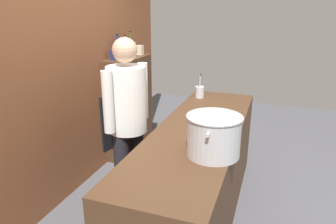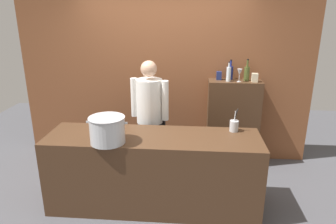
{
  "view_description": "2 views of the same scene",
  "coord_description": "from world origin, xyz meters",
  "px_view_note": "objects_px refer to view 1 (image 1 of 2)",
  "views": [
    {
      "loc": [
        -2.44,
        -0.58,
        1.89
      ],
      "look_at": [
        0.05,
        0.3,
        1.0
      ],
      "focal_mm": 33.17,
      "sensor_mm": 36.0,
      "label": 1
    },
    {
      "loc": [
        0.44,
        -3.2,
        2.26
      ],
      "look_at": [
        0.13,
        0.43,
        1.05
      ],
      "focal_mm": 32.85,
      "sensor_mm": 36.0,
      "label": 2
    }
  ],
  "objects_px": {
    "wine_glass_tall": "(133,46)",
    "spice_tin_navy": "(114,55)",
    "chef": "(127,117)",
    "utensil_crock": "(200,92)",
    "wine_bottle_clear": "(126,50)",
    "spice_tin_cream": "(140,50)",
    "wine_bottle_olive": "(131,47)",
    "wine_bottle_cobalt": "(118,49)",
    "stockpot_large": "(214,136)"
  },
  "relations": [
    {
      "from": "utensil_crock",
      "to": "wine_bottle_clear",
      "type": "distance_m",
      "value": 1.02
    },
    {
      "from": "spice_tin_navy",
      "to": "spice_tin_cream",
      "type": "distance_m",
      "value": 0.5
    },
    {
      "from": "wine_bottle_olive",
      "to": "spice_tin_navy",
      "type": "xyz_separation_m",
      "value": [
        -0.39,
        0.02,
        -0.05
      ]
    },
    {
      "from": "spice_tin_cream",
      "to": "utensil_crock",
      "type": "bearing_deg",
      "value": -112.13
    },
    {
      "from": "utensil_crock",
      "to": "spice_tin_navy",
      "type": "xyz_separation_m",
      "value": [
        -0.12,
        1.01,
        0.39
      ]
    },
    {
      "from": "wine_bottle_clear",
      "to": "spice_tin_cream",
      "type": "distance_m",
      "value": 0.37
    },
    {
      "from": "stockpot_large",
      "to": "wine_bottle_clear",
      "type": "bearing_deg",
      "value": 44.41
    },
    {
      "from": "wine_bottle_cobalt",
      "to": "wine_glass_tall",
      "type": "height_order",
      "value": "wine_bottle_cobalt"
    },
    {
      "from": "wine_bottle_cobalt",
      "to": "wine_bottle_olive",
      "type": "bearing_deg",
      "value": -14.81
    },
    {
      "from": "wine_bottle_cobalt",
      "to": "spice_tin_cream",
      "type": "height_order",
      "value": "wine_bottle_cobalt"
    },
    {
      "from": "wine_bottle_clear",
      "to": "spice_tin_navy",
      "type": "relative_size",
      "value": 2.35
    },
    {
      "from": "wine_bottle_cobalt",
      "to": "wine_bottle_clear",
      "type": "xyz_separation_m",
      "value": [
        -0.04,
        -0.13,
        0.0
      ]
    },
    {
      "from": "chef",
      "to": "wine_bottle_cobalt",
      "type": "bearing_deg",
      "value": -133.06
    },
    {
      "from": "wine_bottle_cobalt",
      "to": "wine_bottle_clear",
      "type": "bearing_deg",
      "value": -106.63
    },
    {
      "from": "chef",
      "to": "utensil_crock",
      "type": "relative_size",
      "value": 5.97
    },
    {
      "from": "chef",
      "to": "wine_bottle_cobalt",
      "type": "xyz_separation_m",
      "value": [
        1.1,
        0.66,
        0.44
      ]
    },
    {
      "from": "chef",
      "to": "wine_bottle_clear",
      "type": "bearing_deg",
      "value": -137.43
    },
    {
      "from": "utensil_crock",
      "to": "spice_tin_navy",
      "type": "height_order",
      "value": "spice_tin_navy"
    },
    {
      "from": "wine_bottle_clear",
      "to": "spice_tin_navy",
      "type": "height_order",
      "value": "wine_bottle_clear"
    },
    {
      "from": "stockpot_large",
      "to": "wine_bottle_cobalt",
      "type": "height_order",
      "value": "wine_bottle_cobalt"
    },
    {
      "from": "spice_tin_cream",
      "to": "chef",
      "type": "bearing_deg",
      "value": -160.2
    },
    {
      "from": "spice_tin_navy",
      "to": "stockpot_large",
      "type": "bearing_deg",
      "value": -131.03
    },
    {
      "from": "chef",
      "to": "spice_tin_navy",
      "type": "distance_m",
      "value": 1.19
    },
    {
      "from": "wine_bottle_cobalt",
      "to": "spice_tin_cream",
      "type": "bearing_deg",
      "value": -23.67
    },
    {
      "from": "chef",
      "to": "utensil_crock",
      "type": "xyz_separation_m",
      "value": [
        1.06,
        -0.39,
        0.0
      ]
    },
    {
      "from": "stockpot_large",
      "to": "spice_tin_navy",
      "type": "relative_size",
      "value": 3.74
    },
    {
      "from": "wine_bottle_olive",
      "to": "wine_bottle_cobalt",
      "type": "xyz_separation_m",
      "value": [
        -0.23,
        0.06,
        -0.0
      ]
    },
    {
      "from": "wine_bottle_clear",
      "to": "wine_glass_tall",
      "type": "distance_m",
      "value": 0.15
    },
    {
      "from": "wine_glass_tall",
      "to": "spice_tin_cream",
      "type": "relative_size",
      "value": 1.51
    },
    {
      "from": "wine_bottle_cobalt",
      "to": "spice_tin_cream",
      "type": "distance_m",
      "value": 0.36
    },
    {
      "from": "chef",
      "to": "wine_bottle_clear",
      "type": "xyz_separation_m",
      "value": [
        1.06,
        0.53,
        0.44
      ]
    },
    {
      "from": "wine_glass_tall",
      "to": "spice_tin_navy",
      "type": "height_order",
      "value": "wine_glass_tall"
    },
    {
      "from": "wine_glass_tall",
      "to": "spice_tin_navy",
      "type": "xyz_separation_m",
      "value": [
        -0.27,
        0.12,
        -0.07
      ]
    },
    {
      "from": "utensil_crock",
      "to": "wine_bottle_cobalt",
      "type": "relative_size",
      "value": 0.97
    },
    {
      "from": "chef",
      "to": "stockpot_large",
      "type": "bearing_deg",
      "value": 84.17
    },
    {
      "from": "stockpot_large",
      "to": "utensil_crock",
      "type": "height_order",
      "value": "stockpot_large"
    },
    {
      "from": "wine_bottle_clear",
      "to": "wine_glass_tall",
      "type": "height_order",
      "value": "wine_bottle_clear"
    },
    {
      "from": "chef",
      "to": "wine_glass_tall",
      "type": "distance_m",
      "value": 1.39
    },
    {
      "from": "wine_bottle_clear",
      "to": "wine_glass_tall",
      "type": "relative_size",
      "value": 1.52
    },
    {
      "from": "utensil_crock",
      "to": "wine_bottle_cobalt",
      "type": "xyz_separation_m",
      "value": [
        0.04,
        1.05,
        0.43
      ]
    },
    {
      "from": "stockpot_large",
      "to": "spice_tin_navy",
      "type": "xyz_separation_m",
      "value": [
        1.27,
        1.46,
        0.31
      ]
    },
    {
      "from": "wine_bottle_clear",
      "to": "chef",
      "type": "bearing_deg",
      "value": -153.5
    },
    {
      "from": "chef",
      "to": "stockpot_large",
      "type": "height_order",
      "value": "chef"
    },
    {
      "from": "wine_glass_tall",
      "to": "spice_tin_navy",
      "type": "bearing_deg",
      "value": 156.28
    },
    {
      "from": "wine_bottle_olive",
      "to": "spice_tin_cream",
      "type": "xyz_separation_m",
      "value": [
        0.1,
        -0.08,
        -0.05
      ]
    },
    {
      "from": "chef",
      "to": "wine_bottle_clear",
      "type": "distance_m",
      "value": 1.26
    },
    {
      "from": "wine_bottle_clear",
      "to": "utensil_crock",
      "type": "bearing_deg",
      "value": -90.26
    },
    {
      "from": "wine_bottle_olive",
      "to": "wine_bottle_clear",
      "type": "xyz_separation_m",
      "value": [
        -0.26,
        -0.07,
        -0.0
      ]
    },
    {
      "from": "spice_tin_cream",
      "to": "wine_glass_tall",
      "type": "bearing_deg",
      "value": -176.47
    },
    {
      "from": "wine_bottle_olive",
      "to": "spice_tin_navy",
      "type": "relative_size",
      "value": 2.59
    }
  ]
}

